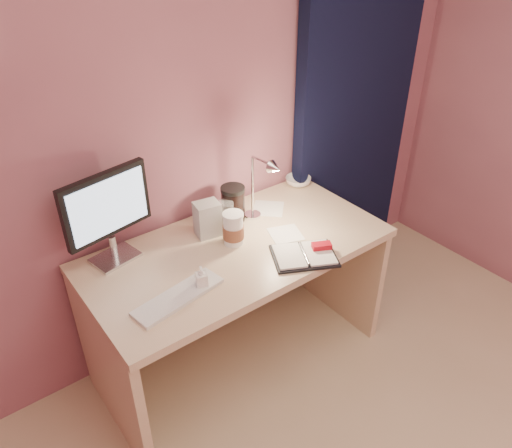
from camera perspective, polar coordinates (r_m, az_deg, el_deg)
room at (r=2.88m, az=10.00°, el=13.78°), size 3.50×3.50×3.50m
desk at (r=2.47m, az=-3.05°, el=-6.03°), size 1.40×0.70×0.73m
monitor at (r=2.16m, az=-16.74°, el=1.54°), size 0.40×0.18×0.42m
keyboard at (r=2.02m, az=-8.86°, el=-8.22°), size 0.40×0.18×0.02m
planner at (r=2.23m, az=5.69°, el=-3.49°), size 0.34×0.31×0.04m
paper_b at (r=2.37m, az=3.39°, el=-1.16°), size 0.18×0.18×0.00m
paper_c at (r=2.56m, az=1.41°, el=1.78°), size 0.21×0.21×0.00m
coffee_cup at (r=2.27m, az=-2.61°, el=-0.62°), size 0.10×0.10×0.16m
clear_cup at (r=2.38m, az=-3.50°, el=0.98°), size 0.08×0.08×0.14m
bowl at (r=2.79m, az=4.85°, el=4.92°), size 0.15×0.15×0.04m
lotion_bottle at (r=2.03m, az=-6.25°, el=-6.10°), size 0.06×0.06×0.10m
dark_jar at (r=2.44m, az=-2.63°, el=2.15°), size 0.11×0.11×0.16m
product_box at (r=2.33m, az=-5.56°, el=0.57°), size 0.13×0.11×0.17m
desk_lamp at (r=2.33m, az=0.64°, el=4.47°), size 0.10×0.22×0.35m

